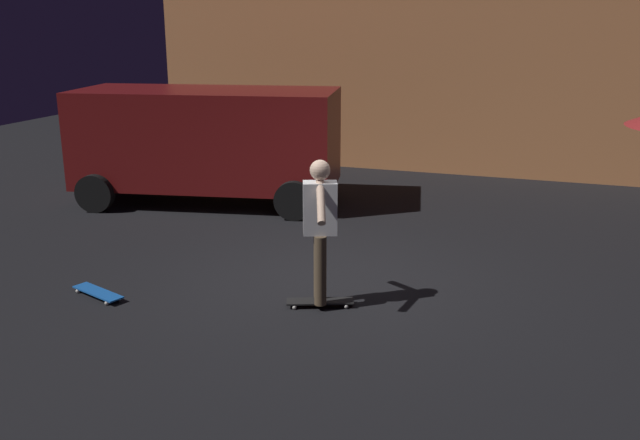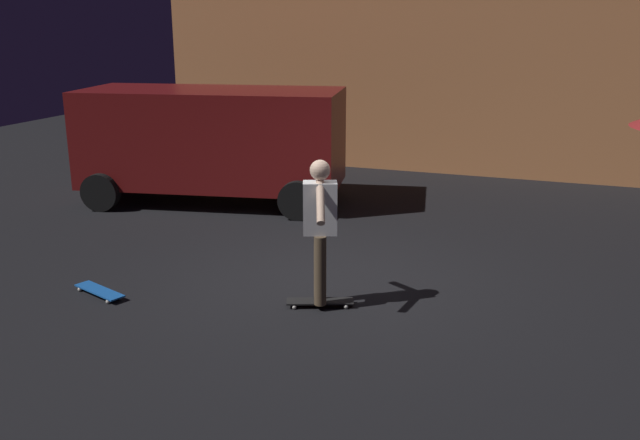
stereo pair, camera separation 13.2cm
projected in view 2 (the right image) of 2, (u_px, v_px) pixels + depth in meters
The scene contains 6 objects.
ground_plane at pixel (335, 283), 8.82m from camera, with size 28.00×28.00×0.00m, color black.
low_building at pixel (454, 82), 15.93m from camera, with size 12.82×3.01×3.65m.
parked_van at pixel (212, 138), 12.51m from camera, with size 4.87×2.92×2.03m.
skateboard_ridden at pixel (320, 302), 8.11m from camera, with size 0.80×0.46×0.07m.
skateboard_spare at pixel (100, 291), 8.43m from camera, with size 0.80×0.46×0.07m.
skater at pixel (320, 221), 7.84m from camera, with size 0.43×0.95×1.67m.
Camera 2 is at (2.59, -7.82, 3.24)m, focal length 38.99 mm.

